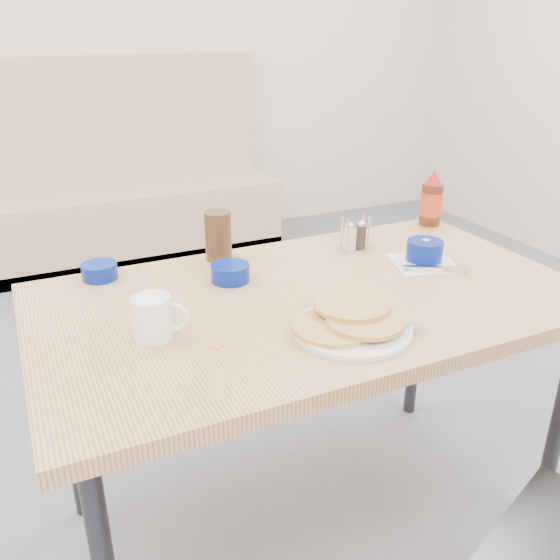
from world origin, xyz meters
name	(u,v)px	position (x,y,z in m)	size (l,w,h in m)	color
wall_back	(100,23)	(0.00, 2.97, 1.40)	(5.00, 0.06, 2.80)	beige
booth_bench	(125,201)	(0.00, 2.78, 0.35)	(1.90, 0.56, 1.22)	tan
dining_table	(312,316)	(0.00, 0.25, 0.70)	(1.40, 0.80, 0.76)	tan
pancake_plate	(351,323)	(-0.01, 0.04, 0.78)	(0.29, 0.27, 0.05)	white
coffee_mug	(154,317)	(-0.42, 0.20, 0.81)	(0.12, 0.09, 0.10)	white
grits_setting	(424,254)	(0.39, 0.30, 0.79)	(0.21, 0.23, 0.07)	white
creamer_bowl	(100,271)	(-0.48, 0.59, 0.78)	(0.10, 0.10, 0.04)	navy
butter_bowl	(230,273)	(-0.16, 0.42, 0.78)	(0.10, 0.10, 0.05)	navy
amber_tumbler	(218,236)	(-0.13, 0.59, 0.83)	(0.08, 0.08, 0.14)	#3F2A14
condiment_caddy	(355,238)	(0.28, 0.49, 0.80)	(0.09, 0.06, 0.11)	silver
syrup_bottle	(431,201)	(0.64, 0.59, 0.84)	(0.07, 0.07, 0.19)	#47230F
sugar_wrapper	(218,345)	(-0.31, 0.11, 0.76)	(0.04, 0.02, 0.00)	#E6584C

